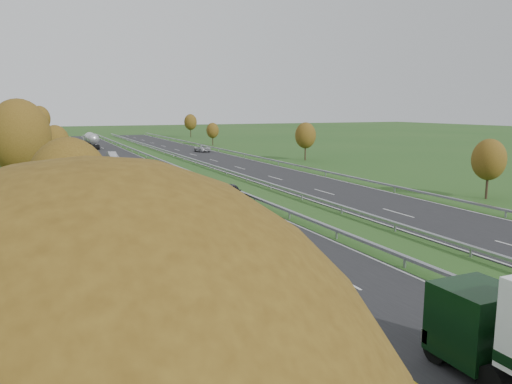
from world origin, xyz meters
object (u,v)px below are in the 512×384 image
car_dark_near (231,192)px  car_small_far (87,140)px  car_silver_mid (112,155)px  road_tanker (91,140)px  car_oncoming (202,149)px

car_dark_near → car_small_far: bearing=100.3°
car_small_far → car_silver_mid: bearing=-90.5°
road_tanker → car_silver_mid: 27.22m
road_tanker → car_silver_mid: road_tanker is taller
car_dark_near → car_silver_mid: car_dark_near is taller
road_tanker → car_dark_near: 73.06m
road_tanker → car_oncoming: bearing=-44.5°
car_silver_mid → car_small_far: (0.55, 47.36, -0.01)m
road_tanker → car_silver_mid: bearing=-88.8°
road_tanker → car_small_far: (1.12, 20.17, -1.18)m
car_oncoming → car_silver_mid: bearing=15.9°
car_silver_mid → car_oncoming: size_ratio=0.83×
road_tanker → car_small_far: bearing=86.8°
car_dark_near → car_oncoming: 55.34m
car_silver_mid → car_dark_near: bearing=-87.1°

